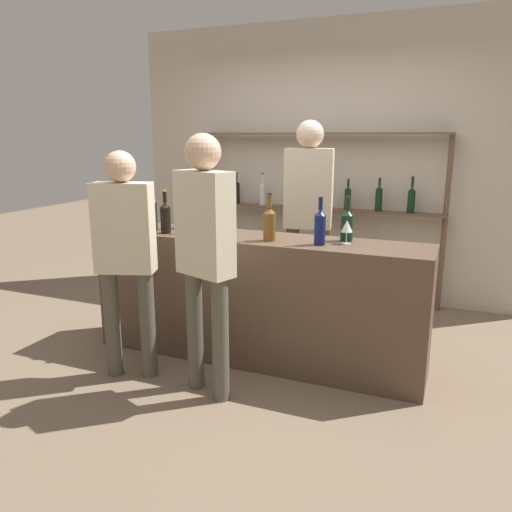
{
  "coord_description": "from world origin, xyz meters",
  "views": [
    {
      "loc": [
        1.37,
        -3.31,
        1.67
      ],
      "look_at": [
        0.0,
        0.0,
        0.81
      ],
      "focal_mm": 35.0,
      "sensor_mm": 36.0,
      "label": 1
    }
  ],
  "objects_px": {
    "ice_bucket": "(146,217)",
    "counter_bottle_1": "(347,224)",
    "wine_glass": "(347,227)",
    "counter_bottle_0": "(184,213)",
    "customer_center": "(205,244)",
    "counter_bottle_3": "(205,214)",
    "counter_bottle_4": "(320,226)",
    "counter_bottle_2": "(269,223)",
    "counter_bottle_5": "(166,217)",
    "server_behind_counter": "(308,204)",
    "customer_left": "(125,247)"
  },
  "relations": [
    {
      "from": "counter_bottle_4",
      "to": "customer_center",
      "type": "height_order",
      "value": "customer_center"
    },
    {
      "from": "counter_bottle_0",
      "to": "counter_bottle_5",
      "type": "relative_size",
      "value": 1.01
    },
    {
      "from": "counter_bottle_4",
      "to": "customer_center",
      "type": "distance_m",
      "value": 0.8
    },
    {
      "from": "counter_bottle_1",
      "to": "wine_glass",
      "type": "relative_size",
      "value": 1.94
    },
    {
      "from": "customer_center",
      "to": "server_behind_counter",
      "type": "distance_m",
      "value": 1.55
    },
    {
      "from": "counter_bottle_1",
      "to": "counter_bottle_5",
      "type": "distance_m",
      "value": 1.35
    },
    {
      "from": "counter_bottle_4",
      "to": "counter_bottle_2",
      "type": "bearing_deg",
      "value": -179.84
    },
    {
      "from": "counter_bottle_3",
      "to": "counter_bottle_5",
      "type": "bearing_deg",
      "value": -154.44
    },
    {
      "from": "counter_bottle_5",
      "to": "customer_left",
      "type": "height_order",
      "value": "customer_left"
    },
    {
      "from": "counter_bottle_3",
      "to": "customer_center",
      "type": "relative_size",
      "value": 0.21
    },
    {
      "from": "ice_bucket",
      "to": "customer_center",
      "type": "xyz_separation_m",
      "value": [
        0.81,
        -0.54,
        -0.04
      ]
    },
    {
      "from": "counter_bottle_5",
      "to": "ice_bucket",
      "type": "bearing_deg",
      "value": 169.05
    },
    {
      "from": "counter_bottle_0",
      "to": "wine_glass",
      "type": "height_order",
      "value": "counter_bottle_0"
    },
    {
      "from": "ice_bucket",
      "to": "counter_bottle_3",
      "type": "bearing_deg",
      "value": 10.7
    },
    {
      "from": "counter_bottle_3",
      "to": "counter_bottle_4",
      "type": "xyz_separation_m",
      "value": [
        0.92,
        -0.09,
        -0.01
      ]
    },
    {
      "from": "counter_bottle_2",
      "to": "customer_left",
      "type": "bearing_deg",
      "value": -148.27
    },
    {
      "from": "wine_glass",
      "to": "ice_bucket",
      "type": "relative_size",
      "value": 0.76
    },
    {
      "from": "customer_center",
      "to": "counter_bottle_4",
      "type": "bearing_deg",
      "value": -26.96
    },
    {
      "from": "wine_glass",
      "to": "server_behind_counter",
      "type": "relative_size",
      "value": 0.09
    },
    {
      "from": "counter_bottle_2",
      "to": "customer_center",
      "type": "relative_size",
      "value": 0.2
    },
    {
      "from": "counter_bottle_2",
      "to": "customer_center",
      "type": "bearing_deg",
      "value": -112.04
    },
    {
      "from": "counter_bottle_0",
      "to": "counter_bottle_4",
      "type": "height_order",
      "value": "counter_bottle_0"
    },
    {
      "from": "counter_bottle_1",
      "to": "ice_bucket",
      "type": "distance_m",
      "value": 1.55
    },
    {
      "from": "ice_bucket",
      "to": "customer_left",
      "type": "relative_size",
      "value": 0.14
    },
    {
      "from": "counter_bottle_2",
      "to": "ice_bucket",
      "type": "height_order",
      "value": "counter_bottle_2"
    },
    {
      "from": "customer_left",
      "to": "counter_bottle_4",
      "type": "bearing_deg",
      "value": -85.5
    },
    {
      "from": "wine_glass",
      "to": "customer_center",
      "type": "relative_size",
      "value": 0.1
    },
    {
      "from": "wine_glass",
      "to": "ice_bucket",
      "type": "height_order",
      "value": "ice_bucket"
    },
    {
      "from": "counter_bottle_0",
      "to": "counter_bottle_4",
      "type": "relative_size",
      "value": 1.02
    },
    {
      "from": "counter_bottle_2",
      "to": "server_behind_counter",
      "type": "distance_m",
      "value": 0.99
    },
    {
      "from": "counter_bottle_3",
      "to": "counter_bottle_0",
      "type": "bearing_deg",
      "value": 156.77
    },
    {
      "from": "wine_glass",
      "to": "ice_bucket",
      "type": "distance_m",
      "value": 1.56
    },
    {
      "from": "counter_bottle_5",
      "to": "customer_left",
      "type": "relative_size",
      "value": 0.21
    },
    {
      "from": "wine_glass",
      "to": "customer_center",
      "type": "distance_m",
      "value": 0.99
    },
    {
      "from": "counter_bottle_2",
      "to": "customer_left",
      "type": "distance_m",
      "value": 1.01
    },
    {
      "from": "counter_bottle_1",
      "to": "counter_bottle_2",
      "type": "bearing_deg",
      "value": -158.26
    },
    {
      "from": "counter_bottle_0",
      "to": "wine_glass",
      "type": "relative_size",
      "value": 2.03
    },
    {
      "from": "counter_bottle_3",
      "to": "server_behind_counter",
      "type": "bearing_deg",
      "value": 58.82
    },
    {
      "from": "counter_bottle_3",
      "to": "counter_bottle_4",
      "type": "relative_size",
      "value": 1.11
    },
    {
      "from": "counter_bottle_3",
      "to": "wine_glass",
      "type": "relative_size",
      "value": 2.22
    },
    {
      "from": "counter_bottle_4",
      "to": "counter_bottle_0",
      "type": "bearing_deg",
      "value": 170.61
    },
    {
      "from": "counter_bottle_0",
      "to": "counter_bottle_2",
      "type": "xyz_separation_m",
      "value": [
        0.81,
        -0.19,
        0.01
      ]
    },
    {
      "from": "counter_bottle_3",
      "to": "customer_center",
      "type": "bearing_deg",
      "value": -61.94
    },
    {
      "from": "server_behind_counter",
      "to": "counter_bottle_4",
      "type": "bearing_deg",
      "value": 11.58
    },
    {
      "from": "wine_glass",
      "to": "counter_bottle_2",
      "type": "bearing_deg",
      "value": -169.33
    },
    {
      "from": "ice_bucket",
      "to": "counter_bottle_1",
      "type": "bearing_deg",
      "value": 7.49
    },
    {
      "from": "ice_bucket",
      "to": "counter_bottle_2",
      "type": "bearing_deg",
      "value": 0.03
    },
    {
      "from": "counter_bottle_5",
      "to": "server_behind_counter",
      "type": "relative_size",
      "value": 0.18
    },
    {
      "from": "counter_bottle_3",
      "to": "server_behind_counter",
      "type": "distance_m",
      "value": 1.05
    },
    {
      "from": "counter_bottle_3",
      "to": "counter_bottle_5",
      "type": "distance_m",
      "value": 0.3
    }
  ]
}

